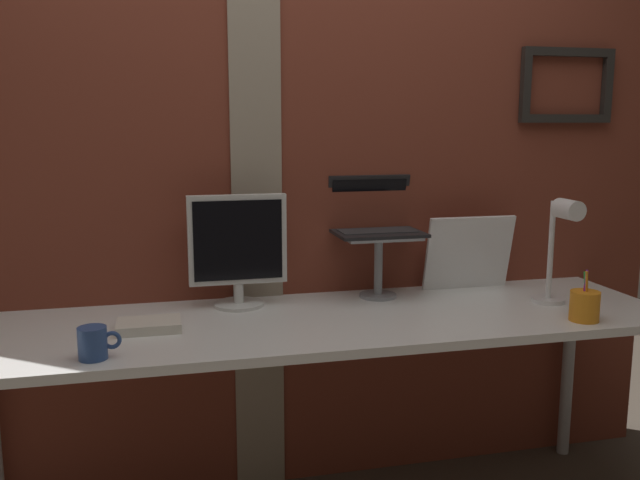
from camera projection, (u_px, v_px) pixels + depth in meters
name	position (u px, v px, depth m)	size (l,w,h in m)	color
brick_wall_back	(281.00, 165.00, 2.57)	(3.17, 0.16, 2.53)	brown
desk	(327.00, 336.00, 2.30)	(2.39, 0.68, 0.77)	white
monitor	(238.00, 246.00, 2.40)	(0.35, 0.18, 0.40)	silver
laptop_stand	(378.00, 256.00, 2.54)	(0.28, 0.22, 0.24)	gray
laptop	(373.00, 217.00, 2.58)	(0.33, 0.28, 0.21)	black
whiteboard_panel	(469.00, 253.00, 2.66)	(0.36, 0.02, 0.30)	white
desk_lamp	(560.00, 240.00, 2.40)	(0.12, 0.20, 0.39)	white
pen_cup	(585.00, 306.00, 2.25)	(0.10, 0.10, 0.17)	orange
coffee_mug	(94.00, 343.00, 1.88)	(0.12, 0.08, 0.09)	#2D4C8C
paper_clutter_stack	(149.00, 325.00, 2.15)	(0.20, 0.14, 0.03)	silver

